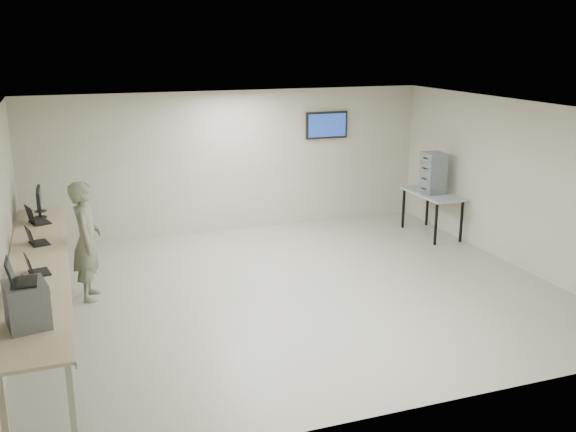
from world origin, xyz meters
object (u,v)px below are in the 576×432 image
object	(u,v)px
workbench	(40,268)
side_table	(432,197)
equipment_box	(27,305)
soldier	(87,241)

from	to	relation	value
workbench	side_table	world-z (taller)	workbench
equipment_box	soldier	xyz separation A→B (m)	(0.71, 2.82, -0.24)
workbench	side_table	bearing A→B (deg)	14.44
workbench	side_table	distance (m)	7.42
workbench	equipment_box	size ratio (longest dim) A/B	12.62
side_table	equipment_box	bearing A→B (deg)	-151.73
workbench	equipment_box	distance (m)	2.07
equipment_box	side_table	bearing A→B (deg)	17.13
workbench	side_table	size ratio (longest dim) A/B	4.24
equipment_box	side_table	size ratio (longest dim) A/B	0.34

